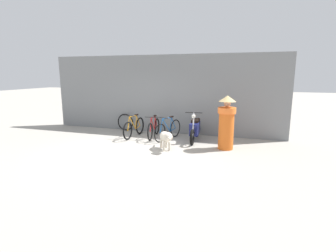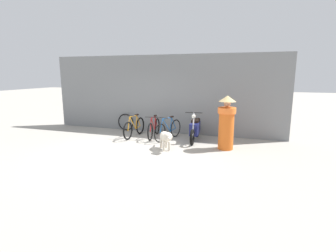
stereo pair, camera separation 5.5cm
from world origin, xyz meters
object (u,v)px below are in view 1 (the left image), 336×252
bicycle_1 (154,128)px  spare_tire_left (125,122)px  stray_dog (166,137)px  person_in_robes (226,122)px  bicycle_0 (134,128)px  motorcycle (195,129)px  bicycle_2 (168,130)px

bicycle_1 → spare_tire_left: bearing=-122.3°
spare_tire_left → bicycle_1: bearing=-25.5°
bicycle_1 → stray_dog: 1.73m
bicycle_1 → stray_dog: bearing=26.9°
person_in_robes → bicycle_0: bearing=-38.9°
bicycle_1 → motorcycle: size_ratio=0.95×
bicycle_2 → person_in_robes: bearing=90.1°
bicycle_0 → person_in_robes: (3.44, -0.58, 0.52)m
bicycle_1 → spare_tire_left: (-1.55, 0.74, 0.01)m
stray_dog → bicycle_1: bearing=-178.6°
motorcycle → stray_dog: (-0.61, -1.39, -0.01)m
motorcycle → stray_dog: size_ratio=1.74×
bicycle_2 → spare_tire_left: 2.33m
spare_tire_left → bicycle_0: bearing=-47.4°
bicycle_0 → spare_tire_left: bearing=-135.8°
bicycle_1 → stray_dog: bicycle_1 is taller
bicycle_1 → spare_tire_left: 1.72m
stray_dog → spare_tire_left: size_ratio=1.42×
bicycle_2 → person_in_robes: person_in_robes is taller
person_in_robes → bicycle_1: bearing=-44.5°
motorcycle → bicycle_0: bearing=-91.8°
bicycle_0 → spare_tire_left: size_ratio=2.34×
bicycle_2 → bicycle_0: bearing=-73.5°
motorcycle → bicycle_2: bearing=-89.1°
bicycle_1 → bicycle_2: bicycle_2 is taller
motorcycle → spare_tire_left: (-3.12, 0.79, -0.07)m
stray_dog → bicycle_0: bearing=-159.6°
bicycle_1 → person_in_robes: size_ratio=0.98×
stray_dog → spare_tire_left: (-2.51, 2.18, -0.05)m
bicycle_2 → spare_tire_left: size_ratio=2.25×
motorcycle → spare_tire_left: size_ratio=2.47×
person_in_robes → spare_tire_left: 4.54m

